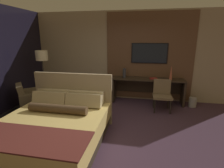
# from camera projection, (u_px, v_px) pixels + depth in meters

# --- Properties ---
(ground_plane) EXTENTS (16.00, 16.00, 0.00)m
(ground_plane) POSITION_uv_depth(u_px,v_px,m) (111.00, 139.00, 3.52)
(ground_plane) COLOR #3D2838
(wall_back_tv_panel) EXTENTS (7.20, 0.09, 2.80)m
(wall_back_tv_panel) POSITION_uv_depth(u_px,v_px,m) (130.00, 57.00, 5.60)
(wall_back_tv_panel) COLOR tan
(wall_back_tv_panel) RESTS_ON ground_plane
(bed) EXTENTS (1.88, 2.11, 1.19)m
(bed) POSITION_uv_depth(u_px,v_px,m) (55.00, 126.00, 3.37)
(bed) COLOR #33281E
(bed) RESTS_ON ground_plane
(desk) EXTENTS (2.17, 0.51, 0.77)m
(desk) POSITION_uv_depth(u_px,v_px,m) (148.00, 86.00, 5.45)
(desk) COLOR #2D2319
(desk) RESTS_ON ground_plane
(tv) EXTENTS (1.10, 0.04, 0.62)m
(tv) POSITION_uv_depth(u_px,v_px,m) (149.00, 53.00, 5.39)
(tv) COLOR black
(desk_chair) EXTENTS (0.52, 0.52, 0.86)m
(desk_chair) POSITION_uv_depth(u_px,v_px,m) (162.00, 93.00, 4.86)
(desk_chair) COLOR brown
(desk_chair) RESTS_ON ground_plane
(armchair_by_window) EXTENTS (1.02, 1.02, 0.82)m
(armchair_by_window) POSITION_uv_depth(u_px,v_px,m) (33.00, 102.00, 4.80)
(armchair_by_window) COLOR brown
(armchair_by_window) RESTS_ON ground_plane
(floor_lamp) EXTENTS (0.34, 0.34, 1.63)m
(floor_lamp) POSITION_uv_depth(u_px,v_px,m) (42.00, 60.00, 5.07)
(floor_lamp) COLOR #282623
(floor_lamp) RESTS_ON ground_plane
(vase_tall) EXTENTS (0.10, 0.10, 0.44)m
(vase_tall) POSITION_uv_depth(u_px,v_px,m) (171.00, 73.00, 5.14)
(vase_tall) COLOR #B2563D
(vase_tall) RESTS_ON desk
(vase_short) EXTENTS (0.10, 0.10, 0.29)m
(vase_short) POSITION_uv_depth(u_px,v_px,m) (124.00, 73.00, 5.45)
(vase_short) COLOR #333338
(vase_short) RESTS_ON desk
(book) EXTENTS (0.25, 0.20, 0.03)m
(book) POSITION_uv_depth(u_px,v_px,m) (153.00, 78.00, 5.31)
(book) COLOR maroon
(book) RESTS_ON desk
(waste_bin) EXTENTS (0.22, 0.22, 0.28)m
(waste_bin) POSITION_uv_depth(u_px,v_px,m) (193.00, 102.00, 5.16)
(waste_bin) COLOR gray
(waste_bin) RESTS_ON ground_plane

